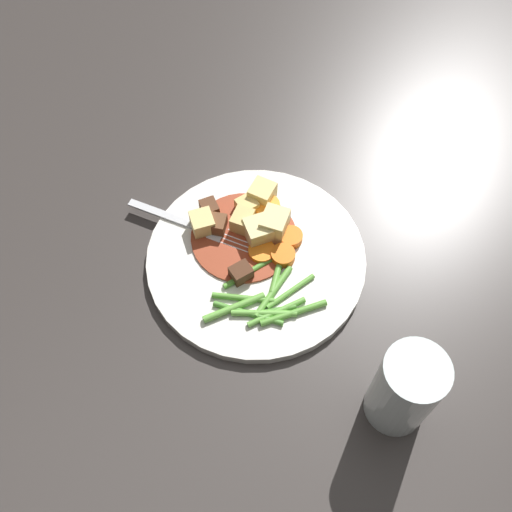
{
  "coord_description": "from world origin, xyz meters",
  "views": [
    {
      "loc": [
        -0.33,
        0.18,
        0.64
      ],
      "look_at": [
        0.0,
        0.0,
        0.01
      ],
      "focal_mm": 41.7,
      "sensor_mm": 36.0,
      "label": 1
    }
  ],
  "objects_px": {
    "potato_chunk_3": "(262,194)",
    "potato_chunk_4": "(247,206)",
    "dinner_plate": "(256,259)",
    "potato_chunk_1": "(275,224)",
    "meat_chunk_1": "(241,273)",
    "carrot_slice_1": "(263,253)",
    "meat_chunk_0": "(209,209)",
    "fork": "(195,226)",
    "water_glass": "(405,390)",
    "potato_chunk_2": "(262,230)",
    "carrot_slice_3": "(291,237)",
    "potato_chunk_5": "(242,221)",
    "carrot_slice_2": "(283,255)",
    "carrot_slice_0": "(267,207)",
    "meat_chunk_2": "(216,225)",
    "potato_chunk_0": "(202,223)"
  },
  "relations": [
    {
      "from": "carrot_slice_3",
      "to": "meat_chunk_2",
      "type": "distance_m",
      "value": 0.1
    },
    {
      "from": "potato_chunk_4",
      "to": "carrot_slice_1",
      "type": "bearing_deg",
      "value": 167.68
    },
    {
      "from": "meat_chunk_2",
      "to": "dinner_plate",
      "type": "bearing_deg",
      "value": -156.85
    },
    {
      "from": "dinner_plate",
      "to": "meat_chunk_2",
      "type": "xyz_separation_m",
      "value": [
        0.06,
        0.03,
        0.02
      ]
    },
    {
      "from": "meat_chunk_1",
      "to": "carrot_slice_0",
      "type": "bearing_deg",
      "value": -46.43
    },
    {
      "from": "dinner_plate",
      "to": "potato_chunk_1",
      "type": "bearing_deg",
      "value": -61.71
    },
    {
      "from": "potato_chunk_3",
      "to": "meat_chunk_2",
      "type": "bearing_deg",
      "value": 99.26
    },
    {
      "from": "dinner_plate",
      "to": "potato_chunk_3",
      "type": "height_order",
      "value": "potato_chunk_3"
    },
    {
      "from": "meat_chunk_2",
      "to": "potato_chunk_0",
      "type": "bearing_deg",
      "value": 59.51
    },
    {
      "from": "dinner_plate",
      "to": "carrot_slice_3",
      "type": "bearing_deg",
      "value": -90.45
    },
    {
      "from": "dinner_plate",
      "to": "potato_chunk_1",
      "type": "height_order",
      "value": "potato_chunk_1"
    },
    {
      "from": "carrot_slice_0",
      "to": "potato_chunk_4",
      "type": "relative_size",
      "value": 1.42
    },
    {
      "from": "meat_chunk_0",
      "to": "meat_chunk_1",
      "type": "height_order",
      "value": "same"
    },
    {
      "from": "carrot_slice_3",
      "to": "fork",
      "type": "distance_m",
      "value": 0.12
    },
    {
      "from": "meat_chunk_0",
      "to": "water_glass",
      "type": "bearing_deg",
      "value": -168.72
    },
    {
      "from": "potato_chunk_0",
      "to": "meat_chunk_1",
      "type": "height_order",
      "value": "potato_chunk_0"
    },
    {
      "from": "potato_chunk_3",
      "to": "potato_chunk_4",
      "type": "distance_m",
      "value": 0.03
    },
    {
      "from": "potato_chunk_1",
      "to": "meat_chunk_0",
      "type": "distance_m",
      "value": 0.09
    },
    {
      "from": "potato_chunk_5",
      "to": "fork",
      "type": "height_order",
      "value": "potato_chunk_5"
    },
    {
      "from": "carrot_slice_1",
      "to": "meat_chunk_0",
      "type": "bearing_deg",
      "value": 18.11
    },
    {
      "from": "carrot_slice_0",
      "to": "potato_chunk_0",
      "type": "bearing_deg",
      "value": 81.57
    },
    {
      "from": "meat_chunk_0",
      "to": "fork",
      "type": "height_order",
      "value": "meat_chunk_0"
    },
    {
      "from": "carrot_slice_1",
      "to": "meat_chunk_0",
      "type": "height_order",
      "value": "meat_chunk_0"
    },
    {
      "from": "potato_chunk_5",
      "to": "carrot_slice_2",
      "type": "bearing_deg",
      "value": -161.48
    },
    {
      "from": "meat_chunk_1",
      "to": "fork",
      "type": "bearing_deg",
      "value": 10.88
    },
    {
      "from": "potato_chunk_4",
      "to": "meat_chunk_0",
      "type": "height_order",
      "value": "same"
    },
    {
      "from": "meat_chunk_0",
      "to": "carrot_slice_0",
      "type": "bearing_deg",
      "value": -114.8
    },
    {
      "from": "carrot_slice_0",
      "to": "potato_chunk_4",
      "type": "xyz_separation_m",
      "value": [
        0.01,
        0.02,
        0.0
      ]
    },
    {
      "from": "water_glass",
      "to": "potato_chunk_2",
      "type": "bearing_deg",
      "value": 5.09
    },
    {
      "from": "carrot_slice_2",
      "to": "meat_chunk_1",
      "type": "height_order",
      "value": "meat_chunk_1"
    },
    {
      "from": "carrot_slice_0",
      "to": "potato_chunk_1",
      "type": "bearing_deg",
      "value": 166.39
    },
    {
      "from": "potato_chunk_2",
      "to": "potato_chunk_5",
      "type": "distance_m",
      "value": 0.03
    },
    {
      "from": "meat_chunk_0",
      "to": "potato_chunk_1",
      "type": "bearing_deg",
      "value": -138.41
    },
    {
      "from": "potato_chunk_1",
      "to": "meat_chunk_1",
      "type": "height_order",
      "value": "potato_chunk_1"
    },
    {
      "from": "meat_chunk_0",
      "to": "potato_chunk_2",
      "type": "bearing_deg",
      "value": -147.43
    },
    {
      "from": "carrot_slice_1",
      "to": "potato_chunk_5",
      "type": "bearing_deg",
      "value": 2.4
    },
    {
      "from": "carrot_slice_2",
      "to": "dinner_plate",
      "type": "bearing_deg",
      "value": 56.38
    },
    {
      "from": "carrot_slice_2",
      "to": "water_glass",
      "type": "xyz_separation_m",
      "value": [
        -0.21,
        -0.02,
        0.04
      ]
    },
    {
      "from": "potato_chunk_0",
      "to": "potato_chunk_2",
      "type": "xyz_separation_m",
      "value": [
        -0.05,
        -0.06,
        0.0
      ]
    },
    {
      "from": "potato_chunk_2",
      "to": "meat_chunk_0",
      "type": "relative_size",
      "value": 1.75
    },
    {
      "from": "potato_chunk_1",
      "to": "potato_chunk_4",
      "type": "xyz_separation_m",
      "value": [
        0.05,
        0.01,
        -0.01
      ]
    },
    {
      "from": "dinner_plate",
      "to": "carrot_slice_1",
      "type": "relative_size",
      "value": 8.11
    },
    {
      "from": "carrot_slice_1",
      "to": "water_glass",
      "type": "bearing_deg",
      "value": -171.44
    },
    {
      "from": "potato_chunk_2",
      "to": "potato_chunk_3",
      "type": "relative_size",
      "value": 1.32
    },
    {
      "from": "carrot_slice_1",
      "to": "potato_chunk_3",
      "type": "distance_m",
      "value": 0.08
    },
    {
      "from": "carrot_slice_2",
      "to": "potato_chunk_3",
      "type": "distance_m",
      "value": 0.09
    },
    {
      "from": "carrot_slice_2",
      "to": "fork",
      "type": "xyz_separation_m",
      "value": [
        0.09,
        0.07,
        -0.0
      ]
    },
    {
      "from": "water_glass",
      "to": "potato_chunk_0",
      "type": "bearing_deg",
      "value": 15.27
    },
    {
      "from": "meat_chunk_1",
      "to": "carrot_slice_2",
      "type": "bearing_deg",
      "value": -91.54
    },
    {
      "from": "carrot_slice_3",
      "to": "potato_chunk_1",
      "type": "xyz_separation_m",
      "value": [
        0.02,
        0.01,
        0.01
      ]
    }
  ]
}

